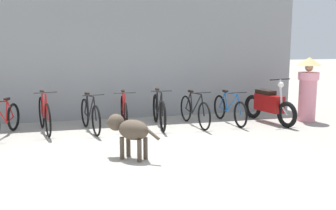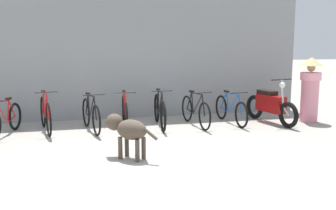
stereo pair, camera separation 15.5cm
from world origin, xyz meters
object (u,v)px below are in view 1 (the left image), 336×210
at_px(bicycle_0, 4,121).
at_px(bicycle_6, 229,110).
at_px(bicycle_4, 159,111).
at_px(motorcycle, 269,105).
at_px(person_in_robes, 308,86).
at_px(bicycle_2, 90,115).
at_px(bicycle_3, 124,112).
at_px(bicycle_5, 194,111).
at_px(stray_dog, 129,129).
at_px(bicycle_1, 44,115).

height_order(bicycle_0, bicycle_6, bicycle_0).
xyz_separation_m(bicycle_0, bicycle_6, (5.02, 0.03, 0.00)).
height_order(bicycle_4, motorcycle, motorcycle).
bearing_deg(person_in_robes, motorcycle, 19.53).
bearing_deg(motorcycle, bicycle_0, -103.51).
xyz_separation_m(bicycle_2, person_in_robes, (5.20, -0.21, 0.50)).
distance_m(bicycle_2, bicycle_3, 0.79).
height_order(bicycle_5, stray_dog, bicycle_5).
bearing_deg(person_in_robes, bicycle_6, 15.33).
height_order(bicycle_0, bicycle_5, bicycle_5).
bearing_deg(bicycle_3, bicycle_4, 85.18).
xyz_separation_m(bicycle_3, stray_dog, (-0.27, -2.39, 0.14)).
bearing_deg(bicycle_3, bicycle_1, -83.96).
bearing_deg(bicycle_3, bicycle_2, -71.42).
bearing_deg(motorcycle, person_in_robes, 75.22).
relative_size(bicycle_0, person_in_robes, 1.00).
height_order(bicycle_5, motorcycle, motorcycle).
bearing_deg(bicycle_6, bicycle_3, -97.71).
bearing_deg(bicycle_6, bicycle_2, -93.35).
height_order(bicycle_4, bicycle_5, bicycle_4).
bearing_deg(bicycle_2, stray_dog, 2.46).
xyz_separation_m(bicycle_2, motorcycle, (4.20, -0.16, 0.08)).
bearing_deg(person_in_robes, bicycle_1, 19.13).
height_order(bicycle_0, motorcycle, motorcycle).
bearing_deg(bicycle_2, bicycle_1, -108.66).
bearing_deg(person_in_robes, bicycle_0, 20.62).
distance_m(bicycle_2, motorcycle, 4.21).
height_order(bicycle_2, bicycle_5, bicycle_2).
height_order(bicycle_0, bicycle_3, bicycle_3).
bearing_deg(stray_dog, bicycle_4, -71.38).
height_order(bicycle_0, stray_dog, bicycle_0).
bearing_deg(bicycle_4, bicycle_3, -94.20).
height_order(bicycle_1, bicycle_4, bicycle_1).
bearing_deg(bicycle_1, bicycle_6, 78.15).
relative_size(bicycle_2, stray_dog, 1.93).
distance_m(bicycle_0, bicycle_6, 5.02).
height_order(bicycle_4, person_in_robes, person_in_robes).
height_order(bicycle_0, bicycle_2, bicycle_2).
bearing_deg(bicycle_6, bicycle_1, -95.35).
bearing_deg(bicycle_2, bicycle_3, 94.15).
bearing_deg(bicycle_4, bicycle_2, -82.52).
bearing_deg(bicycle_2, bicycle_4, 82.43).
relative_size(bicycle_0, stray_dog, 1.86).
distance_m(bicycle_1, motorcycle, 5.16).
relative_size(bicycle_0, bicycle_4, 0.89).
bearing_deg(bicycle_1, bicycle_4, 78.16).
distance_m(motorcycle, stray_dog, 4.23).
xyz_separation_m(bicycle_0, person_in_robes, (6.95, -0.21, 0.53)).
bearing_deg(bicycle_2, bicycle_6, 80.17).
xyz_separation_m(bicycle_1, person_in_robes, (6.15, -0.35, 0.47)).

